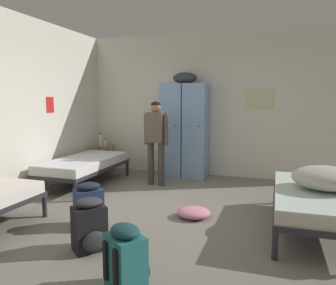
% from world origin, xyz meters
% --- Properties ---
extents(ground_plane, '(8.15, 8.15, 0.00)m').
position_xyz_m(ground_plane, '(0.00, 0.00, 0.00)').
color(ground_plane, slate).
extents(room_backdrop, '(4.95, 5.16, 2.87)m').
position_xyz_m(room_backdrop, '(-1.24, 1.27, 1.44)').
color(room_backdrop, silver).
rests_on(room_backdrop, ground_plane).
extents(locker_bank, '(0.90, 0.55, 2.07)m').
position_xyz_m(locker_bank, '(-0.31, 2.27, 0.97)').
color(locker_bank, '#7A9ECC').
rests_on(locker_bank, ground_plane).
extents(shelf_unit, '(0.38, 0.30, 0.57)m').
position_xyz_m(shelf_unit, '(-2.12, 2.22, 0.35)').
color(shelf_unit, '#99704C').
rests_on(shelf_unit, ground_plane).
extents(bed_right, '(0.90, 1.90, 0.49)m').
position_xyz_m(bed_right, '(1.87, 0.07, 0.38)').
color(bed_right, '#28282D').
rests_on(bed_right, ground_plane).
extents(bed_left_rear, '(0.90, 1.90, 0.49)m').
position_xyz_m(bed_left_rear, '(-1.87, 1.07, 0.38)').
color(bed_left_rear, '#28282D').
rests_on(bed_left_rear, ground_plane).
extents(bedding_heap, '(0.76, 0.69, 0.28)m').
position_xyz_m(bedding_heap, '(1.99, 0.12, 0.63)').
color(bedding_heap, '#B7B2A8').
rests_on(bedding_heap, bed_right).
extents(person_traveler, '(0.47, 0.23, 1.51)m').
position_xyz_m(person_traveler, '(-0.62, 1.45, 0.91)').
color(person_traveler, '#3D3833').
rests_on(person_traveler, ground_plane).
extents(water_bottle, '(0.07, 0.07, 0.25)m').
position_xyz_m(water_bottle, '(-2.20, 2.24, 0.69)').
color(water_bottle, silver).
rests_on(water_bottle, shelf_unit).
extents(lotion_bottle, '(0.05, 0.05, 0.15)m').
position_xyz_m(lotion_bottle, '(-2.05, 2.18, 0.64)').
color(lotion_bottle, beige).
rests_on(lotion_bottle, shelf_unit).
extents(backpack_black, '(0.42, 0.41, 0.55)m').
position_xyz_m(backpack_black, '(-0.36, -1.23, 0.26)').
color(backpack_black, black).
rests_on(backpack_black, ground_plane).
extents(backpack_navy, '(0.42, 0.42, 0.55)m').
position_xyz_m(backpack_navy, '(-0.71, -0.67, 0.26)').
color(backpack_navy, navy).
rests_on(backpack_navy, ground_plane).
extents(backpack_teal, '(0.41, 0.42, 0.55)m').
position_xyz_m(backpack_teal, '(0.31, -1.75, 0.26)').
color(backpack_teal, '#23666B').
rests_on(backpack_teal, ground_plane).
extents(clothes_pile_pink, '(0.44, 0.40, 0.13)m').
position_xyz_m(clothes_pile_pink, '(0.43, 0.03, 0.07)').
color(clothes_pile_pink, pink).
rests_on(clothes_pile_pink, ground_plane).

